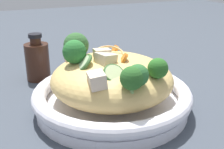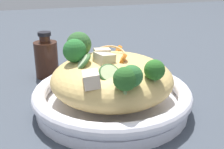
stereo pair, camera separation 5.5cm
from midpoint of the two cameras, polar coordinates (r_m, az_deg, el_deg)
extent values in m
plane|color=#3A424C|center=(0.58, 2.73, -6.92)|extent=(3.00, 3.00, 0.00)
cylinder|color=white|center=(0.58, 2.75, -6.00)|extent=(0.30, 0.30, 0.02)
torus|color=white|center=(0.57, 2.79, -3.76)|extent=(0.32, 0.32, 0.03)
ellipsoid|color=#D7B368|center=(0.56, 2.85, -0.92)|extent=(0.24, 0.24, 0.09)
torus|color=#DFAB66|center=(0.55, 1.98, 3.83)|extent=(0.08, 0.08, 0.03)
torus|color=tan|center=(0.49, 1.22, -0.09)|extent=(0.06, 0.06, 0.03)
cone|color=#98AE6C|center=(0.49, 11.62, -1.30)|extent=(0.02, 0.02, 0.01)
sphere|color=#296423|center=(0.49, 11.78, 0.84)|extent=(0.05, 0.05, 0.04)
cone|color=#8FB177|center=(0.54, -4.53, 2.39)|extent=(0.02, 0.02, 0.02)
sphere|color=#286D2E|center=(0.54, -4.60, 4.75)|extent=(0.06, 0.06, 0.04)
cone|color=#8CAC69|center=(0.59, -3.92, 3.53)|extent=(0.03, 0.04, 0.02)
sphere|color=#32612F|center=(0.58, -3.98, 6.04)|extent=(0.07, 0.07, 0.05)
cone|color=#96B46B|center=(0.46, 7.48, -2.81)|extent=(0.02, 0.02, 0.02)
sphere|color=#2E6932|center=(0.45, 7.60, -0.38)|extent=(0.05, 0.05, 0.04)
cone|color=#95B56D|center=(0.46, 6.08, -3.66)|extent=(0.02, 0.02, 0.02)
sphere|color=#295C24|center=(0.45, 6.19, -0.96)|extent=(0.05, 0.05, 0.04)
cylinder|color=orange|center=(0.47, 5.88, -0.96)|extent=(0.03, 0.03, 0.02)
cylinder|color=orange|center=(0.62, 3.88, 4.85)|extent=(0.02, 0.02, 0.02)
cylinder|color=orange|center=(0.52, 5.09, 2.93)|extent=(0.03, 0.03, 0.02)
cylinder|color=beige|center=(0.48, 2.79, 0.16)|extent=(0.03, 0.03, 0.02)
torus|color=#305E2A|center=(0.48, 2.79, 0.16)|extent=(0.03, 0.04, 0.03)
cylinder|color=beige|center=(0.52, -2.86, 2.35)|extent=(0.04, 0.03, 0.03)
torus|color=#37602F|center=(0.52, -2.86, 2.35)|extent=(0.05, 0.04, 0.03)
cube|color=beige|center=(0.46, -0.80, -1.04)|extent=(0.04, 0.03, 0.03)
cube|color=beige|center=(0.59, -4.80, 3.82)|extent=(0.04, 0.03, 0.02)
cube|color=beige|center=(0.54, 0.94, 3.96)|extent=(0.04, 0.03, 0.03)
cube|color=beige|center=(0.52, 1.48, 3.10)|extent=(0.04, 0.04, 0.02)
cylinder|color=#381E14|center=(0.75, -10.99, 2.94)|extent=(0.06, 0.06, 0.09)
cylinder|color=#381E14|center=(0.73, -11.28, 7.01)|extent=(0.03, 0.03, 0.02)
cylinder|color=black|center=(0.73, -11.36, 8.00)|extent=(0.03, 0.03, 0.01)
camera|label=1|loc=(0.03, -87.14, 1.10)|focal=45.48mm
camera|label=2|loc=(0.03, 92.86, -1.10)|focal=45.48mm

